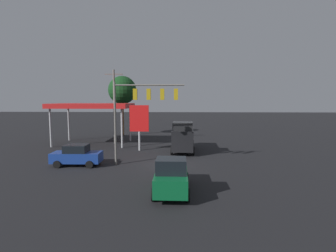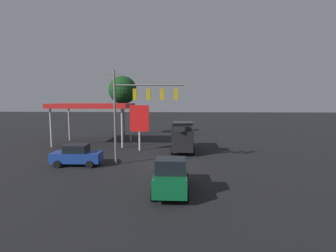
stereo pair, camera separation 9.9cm
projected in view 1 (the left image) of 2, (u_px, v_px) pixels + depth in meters
ground_plane at (167, 164)px, 24.48m from camera, size 200.00×200.00×0.00m
traffic_signal_assembly at (142, 103)px, 23.56m from camera, size 6.37×0.43×7.59m
utility_pole at (114, 105)px, 35.21m from camera, size 2.40×0.26×9.95m
gas_station_canopy at (93, 106)px, 35.09m from camera, size 10.24×6.68×5.48m
price_sign at (139, 120)px, 30.57m from camera, size 2.23×0.27×5.34m
delivery_truck at (183, 137)px, 30.30m from camera, size 2.75×6.88×3.58m
sedan_waiting at (77, 155)px, 23.81m from camera, size 4.45×2.16×1.93m
pickup_parked at (172, 176)px, 16.91m from camera, size 2.26×5.20×2.40m
street_tree at (122, 90)px, 43.04m from camera, size 4.61×4.61×9.85m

